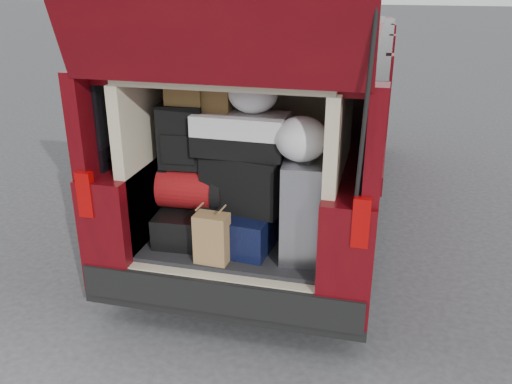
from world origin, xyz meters
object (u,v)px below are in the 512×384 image
(black_soft_case, at_px, (245,181))
(twotone_duffel, at_px, (241,134))
(navy_hardshell, at_px, (242,224))
(silver_roller, at_px, (304,207))
(black_hardshell, at_px, (190,222))
(red_duffel, at_px, (193,188))
(kraft_bag, at_px, (212,238))
(backpack, at_px, (182,136))

(black_soft_case, bearing_deg, twotone_duffel, -164.52)
(navy_hardshell, xyz_separation_m, black_soft_case, (0.03, 0.01, 0.32))
(silver_roller, xyz_separation_m, twotone_duffel, (-0.45, 0.07, 0.45))
(black_hardshell, bearing_deg, navy_hardshell, -1.80)
(red_duffel, bearing_deg, black_hardshell, -153.03)
(navy_hardshell, xyz_separation_m, twotone_duffel, (0.00, 0.01, 0.66))
(black_hardshell, relative_size, kraft_bag, 1.63)
(silver_roller, bearing_deg, black_soft_case, 163.98)
(kraft_bag, distance_m, red_duffel, 0.46)
(black_hardshell, xyz_separation_m, navy_hardshell, (0.38, 0.01, 0.02))
(black_hardshell, height_order, backpack, backpack)
(kraft_bag, relative_size, twotone_duffel, 0.55)
(navy_hardshell, bearing_deg, silver_roller, -3.19)
(black_soft_case, bearing_deg, kraft_bag, -102.30)
(kraft_bag, relative_size, red_duffel, 0.73)
(black_soft_case, height_order, twotone_duffel, twotone_duffel)
(black_soft_case, bearing_deg, red_duffel, -169.70)
(navy_hardshell, height_order, kraft_bag, kraft_bag)
(navy_hardshell, xyz_separation_m, backpack, (-0.41, 0.00, 0.61))
(silver_roller, bearing_deg, twotone_duffel, 164.93)
(kraft_bag, height_order, black_soft_case, black_soft_case)
(silver_roller, height_order, red_duffel, silver_roller)
(navy_hardshell, height_order, twotone_duffel, twotone_duffel)
(red_duffel, bearing_deg, twotone_duffel, -2.24)
(red_duffel, distance_m, twotone_duffel, 0.54)
(red_duffel, height_order, backpack, backpack)
(navy_hardshell, bearing_deg, backpack, -174.68)
(red_duffel, distance_m, black_soft_case, 0.39)
(navy_hardshell, height_order, red_duffel, red_duffel)
(silver_roller, xyz_separation_m, backpack, (-0.86, 0.07, 0.41))
(red_duffel, relative_size, black_soft_case, 0.86)
(kraft_bag, bearing_deg, silver_roller, 28.31)
(black_hardshell, height_order, twotone_duffel, twotone_duffel)
(black_soft_case, distance_m, twotone_duffel, 0.33)
(black_hardshell, relative_size, silver_roller, 0.82)
(black_hardshell, distance_m, black_soft_case, 0.54)
(red_duffel, height_order, twotone_duffel, twotone_duffel)
(navy_hardshell, distance_m, backpack, 0.74)
(red_duffel, relative_size, twotone_duffel, 0.76)
(black_hardshell, xyz_separation_m, kraft_bag, (0.27, -0.32, 0.06))
(backpack, bearing_deg, twotone_duffel, -4.40)
(silver_roller, bearing_deg, backpack, 169.77)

